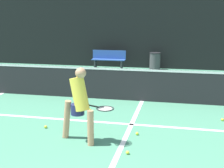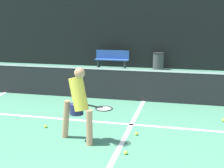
{
  "view_description": "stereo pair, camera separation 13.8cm",
  "coord_description": "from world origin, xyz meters",
  "px_view_note": "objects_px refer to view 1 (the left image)",
  "views": [
    {
      "loc": [
        1.0,
        -2.19,
        2.46
      ],
      "look_at": [
        -0.44,
        4.48,
        0.95
      ],
      "focal_mm": 50.0,
      "sensor_mm": 36.0,
      "label": 1
    },
    {
      "loc": [
        1.14,
        -2.16,
        2.46
      ],
      "look_at": [
        -0.44,
        4.48,
        0.95
      ],
      "focal_mm": 50.0,
      "sensor_mm": 36.0,
      "label": 2
    }
  ],
  "objects_px": {
    "player_practicing": "(80,102)",
    "parked_car": "(138,47)",
    "courtside_bench": "(109,59)",
    "trash_bin": "(155,61)"
  },
  "relations": [
    {
      "from": "trash_bin",
      "to": "parked_car",
      "type": "distance_m",
      "value": 4.43
    },
    {
      "from": "player_practicing",
      "to": "courtside_bench",
      "type": "height_order",
      "value": "player_practicing"
    },
    {
      "from": "player_practicing",
      "to": "parked_car",
      "type": "height_order",
      "value": "player_practicing"
    },
    {
      "from": "courtside_bench",
      "to": "player_practicing",
      "type": "bearing_deg",
      "value": -81.77
    },
    {
      "from": "player_practicing",
      "to": "parked_car",
      "type": "relative_size",
      "value": 0.36
    },
    {
      "from": "courtside_bench",
      "to": "trash_bin",
      "type": "bearing_deg",
      "value": 4.34
    },
    {
      "from": "courtside_bench",
      "to": "parked_car",
      "type": "bearing_deg",
      "value": 79.38
    },
    {
      "from": "trash_bin",
      "to": "parked_car",
      "type": "height_order",
      "value": "parked_car"
    },
    {
      "from": "player_practicing",
      "to": "parked_car",
      "type": "distance_m",
      "value": 12.95
    },
    {
      "from": "courtside_bench",
      "to": "trash_bin",
      "type": "height_order",
      "value": "courtside_bench"
    }
  ]
}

